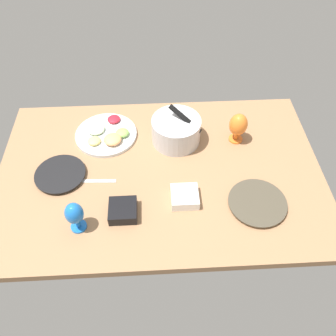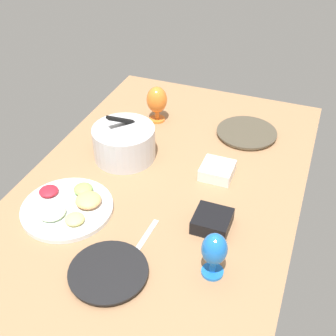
{
  "view_description": "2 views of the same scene",
  "coord_description": "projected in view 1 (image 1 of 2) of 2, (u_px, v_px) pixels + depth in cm",
  "views": [
    {
      "loc": [
        -2.13,
        -112.05,
        132.69
      ],
      "look_at": [
        3.84,
        -2.42,
        4.45
      ],
      "focal_mm": 37.54,
      "sensor_mm": 36.0,
      "label": 1
    },
    {
      "loc": [
        -123.16,
        -48.8,
        107.71
      ],
      "look_at": [
        2.78,
        -0.68,
        4.45
      ],
      "focal_mm": 46.96,
      "sensor_mm": 36.0,
      "label": 2
    }
  ],
  "objects": [
    {
      "name": "hurricane_glass_orange",
      "position": [
        238.0,
        125.0,
        1.8
      ],
      "size": [
        9.46,
        9.46,
        17.01
      ],
      "color": "orange",
      "rests_on": "ground_plane"
    },
    {
      "name": "mixing_bowl",
      "position": [
        176.0,
        130.0,
        1.82
      ],
      "size": [
        25.62,
        25.43,
        19.9
      ],
      "color": "silver",
      "rests_on": "ground_plane"
    },
    {
      "name": "ground_plane",
      "position": [
        160.0,
        173.0,
        1.75
      ],
      "size": [
        160.0,
        104.0,
        4.0
      ],
      "primitive_type": "cube",
      "color": "#99704C"
    },
    {
      "name": "dinner_plate_right",
      "position": [
        257.0,
        203.0,
        1.6
      ],
      "size": [
        26.72,
        26.72,
        2.0
      ],
      "color": "beige",
      "rests_on": "ground_plane"
    },
    {
      "name": "square_bowl_black",
      "position": [
        123.0,
        210.0,
        1.55
      ],
      "size": [
        12.37,
        12.37,
        5.19
      ],
      "color": "black",
      "rests_on": "ground_plane"
    },
    {
      "name": "fruit_platter",
      "position": [
        107.0,
        134.0,
        1.88
      ],
      "size": [
        32.82,
        32.82,
        5.43
      ],
      "color": "silver",
      "rests_on": "ground_plane"
    },
    {
      "name": "dinner_plate_left",
      "position": [
        60.0,
        174.0,
        1.71
      ],
      "size": [
        24.63,
        24.63,
        2.02
      ],
      "color": "#4C4C51",
      "rests_on": "ground_plane"
    },
    {
      "name": "fork_by_left_plate",
      "position": [
        97.0,
        181.0,
        1.69
      ],
      "size": [
        18.07,
        2.72,
        0.6
      ],
      "primitive_type": "cube",
      "rotation": [
        0.0,
        0.0,
        -0.05
      ],
      "color": "silver",
      "rests_on": "ground_plane"
    },
    {
      "name": "hurricane_glass_blue",
      "position": [
        75.0,
        215.0,
        1.45
      ],
      "size": [
        7.84,
        7.84,
        16.07
      ],
      "color": "blue",
      "rests_on": "ground_plane"
    },
    {
      "name": "square_bowl_white",
      "position": [
        185.0,
        196.0,
        1.6
      ],
      "size": [
        12.35,
        12.35,
        4.89
      ],
      "color": "white",
      "rests_on": "ground_plane"
    }
  ]
}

